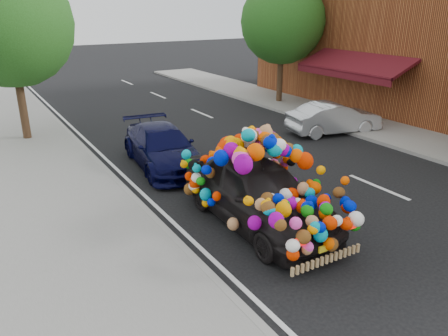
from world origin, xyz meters
name	(u,v)px	position (x,y,z in m)	size (l,w,h in m)	color
ground	(271,219)	(0.00, 0.00, 0.00)	(100.00, 100.00, 0.00)	black
sidewalk	(80,272)	(-4.30, 0.00, 0.06)	(4.00, 60.00, 0.12)	gray
kerb	(178,243)	(-2.35, 0.00, 0.07)	(0.15, 60.00, 0.13)	gray
footpath_far	(398,134)	(8.20, 3.00, 0.06)	(3.00, 40.00, 0.12)	gray
lane_markings	(378,187)	(3.60, 0.00, 0.01)	(6.00, 50.00, 0.01)	silver
tree_near_sidewalk	(9,24)	(-3.80, 9.50, 4.02)	(4.20, 4.20, 6.13)	#332114
tree_far_b	(282,21)	(8.00, 10.00, 3.89)	(4.00, 4.00, 5.90)	#332114
plush_art_car	(258,177)	(-0.39, 0.02, 1.09)	(2.18, 4.59, 2.13)	black
navy_sedan	(163,147)	(-0.69, 4.50, 0.60)	(1.69, 4.15, 1.20)	black
silver_hatchback	(334,118)	(6.36, 4.53, 0.59)	(1.24, 3.57, 1.18)	#B7B9BF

